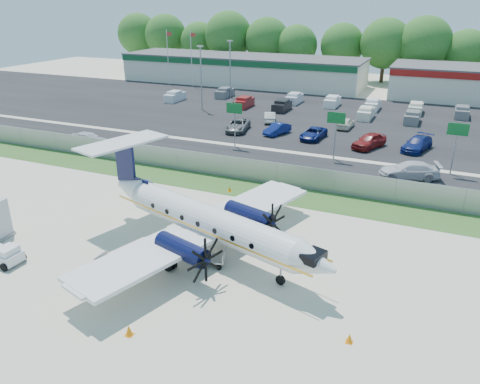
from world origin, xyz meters
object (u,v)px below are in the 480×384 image
at_px(baggage_cart_far, 210,258).
at_px(baggage_cart_near, 114,265).
at_px(pushback_tug, 5,255).
at_px(aircraft, 206,220).

bearing_deg(baggage_cart_far, baggage_cart_near, -147.58).
height_order(pushback_tug, baggage_cart_near, pushback_tug).
xyz_separation_m(aircraft, baggage_cart_near, (-3.93, -4.43, -1.78)).
distance_m(pushback_tug, baggage_cart_near, 7.01).
relative_size(aircraft, baggage_cart_near, 9.86).
height_order(aircraft, baggage_cart_far, aircraft).
bearing_deg(aircraft, baggage_cart_near, -131.55).
xyz_separation_m(baggage_cart_near, baggage_cart_far, (4.84, 3.07, 0.01)).
bearing_deg(baggage_cart_far, aircraft, 123.77).
bearing_deg(baggage_cart_near, pushback_tug, -165.06).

